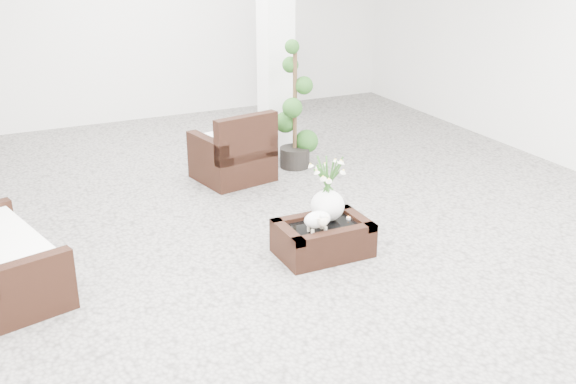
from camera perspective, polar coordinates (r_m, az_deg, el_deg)
name	(u,v)px	position (r m, az deg, el deg)	size (l,w,h in m)	color
ground	(284,245)	(7.09, -0.35, -4.41)	(11.00, 11.00, 0.00)	gray
column	(276,30)	(9.52, -1.04, 13.33)	(0.40, 0.40, 3.50)	white
coffee_table	(323,240)	(6.84, 2.92, -3.98)	(0.90, 0.60, 0.31)	black
sheep_figurine	(317,221)	(6.60, 2.45, -2.46)	(0.28, 0.23, 0.21)	white
planter_narcissus	(328,183)	(6.75, 3.35, 0.78)	(0.44, 0.44, 0.80)	white
tealight	(348,218)	(6.92, 5.06, -2.17)	(0.04, 0.04, 0.03)	white
armchair	(232,145)	(8.79, -4.68, 3.93)	(0.86, 0.83, 0.92)	black
topiary	(295,106)	(9.11, 0.58, 7.17)	(0.45, 0.45, 1.70)	#1E4616
shopper	(279,64)	(11.79, -0.79, 10.63)	(0.65, 0.42, 1.77)	navy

